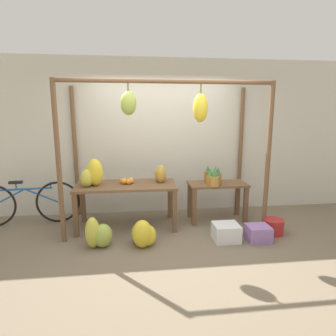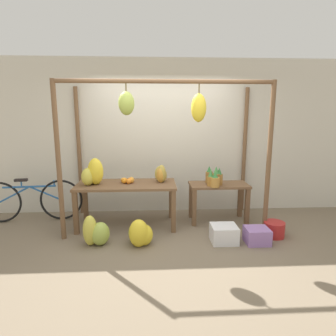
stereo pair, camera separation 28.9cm
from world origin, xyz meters
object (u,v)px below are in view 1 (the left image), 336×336
orange_pile (127,181)px  banana_pile_ground_left (98,234)px  banana_pile_on_table (92,175)px  banana_pile_ground_right (143,234)px  papaya_pile (161,174)px  fruit_crate_purple (258,233)px  fruit_crate_white (226,232)px  blue_bucket (273,226)px  parked_bicycle (26,203)px  pineapple_cluster (213,177)px

orange_pile → banana_pile_ground_left: orange_pile is taller
banana_pile_on_table → banana_pile_ground_right: size_ratio=1.01×
banana_pile_ground_right → papaya_pile: size_ratio=1.43×
banana_pile_ground_right → banana_pile_on_table: bearing=137.7°
banana_pile_on_table → orange_pile: banana_pile_on_table is taller
orange_pile → fruit_crate_purple: bearing=-22.9°
fruit_crate_white → banana_pile_ground_right: bearing=-178.9°
banana_pile_on_table → blue_bucket: (2.77, -0.52, -0.78)m
parked_bicycle → papaya_pile: (2.23, -0.21, 0.47)m
banana_pile_on_table → banana_pile_ground_right: 1.26m
banana_pile_ground_right → papaya_pile: (0.32, 0.80, 0.67)m
pineapple_cluster → banana_pile_ground_right: pineapple_cluster is taller
fruit_crate_white → blue_bucket: 0.82m
banana_pile_on_table → banana_pile_ground_right: (0.76, -0.69, -0.72)m
orange_pile → pineapple_cluster: size_ratio=0.54×
banana_pile_ground_right → banana_pile_ground_left: bearing=178.0°
banana_pile_on_table → blue_bucket: 2.93m
banana_pile_ground_left → fruit_crate_white: size_ratio=1.19×
banana_pile_ground_right → orange_pile: bearing=106.5°
orange_pile → pineapple_cluster: (1.43, -0.01, 0.03)m
orange_pile → pineapple_cluster: 1.43m
orange_pile → fruit_crate_purple: orange_pile is taller
orange_pile → parked_bicycle: bearing=172.0°
banana_pile_ground_left → fruit_crate_white: (1.83, 0.00, -0.07)m
orange_pile → pineapple_cluster: bearing=-0.3°
banana_pile_on_table → fruit_crate_white: (1.97, -0.67, -0.77)m
papaya_pile → fruit_crate_purple: size_ratio=0.88×
papaya_pile → fruit_crate_purple: 1.75m
banana_pile_on_table → papaya_pile: (1.08, 0.11, -0.05)m
banana_pile_ground_left → pineapple_cluster: bearing=22.0°
banana_pile_on_table → blue_bucket: size_ratio=1.38×
banana_pile_ground_right → blue_bucket: 2.02m
banana_pile_ground_right → fruit_crate_white: (1.20, 0.02, -0.05)m
banana_pile_ground_left → papaya_pile: papaya_pile is taller
banana_pile_on_table → banana_pile_ground_left: (0.14, -0.67, -0.70)m
fruit_crate_purple → parked_bicycle: bearing=163.8°
blue_bucket → papaya_pile: size_ratio=1.05×
banana_pile_on_table → fruit_crate_white: banana_pile_on_table is taller
banana_pile_on_table → blue_bucket: bearing=-10.7°
fruit_crate_white → papaya_pile: bearing=138.7°
orange_pile → fruit_crate_purple: (1.90, -0.80, -0.64)m
banana_pile_on_table → orange_pile: size_ratio=1.90×
blue_bucket → fruit_crate_white: bearing=-169.6°
blue_bucket → pineapple_cluster: bearing=144.0°
fruit_crate_purple → banana_pile_on_table: bearing=163.3°
fruit_crate_white → parked_bicycle: 3.27m
parked_bicycle → fruit_crate_purple: size_ratio=5.17×
banana_pile_ground_left → papaya_pile: size_ratio=1.50×
orange_pile → blue_bucket: (2.24, -0.60, -0.64)m
banana_pile_ground_left → banana_pile_ground_right: banana_pile_ground_left is taller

